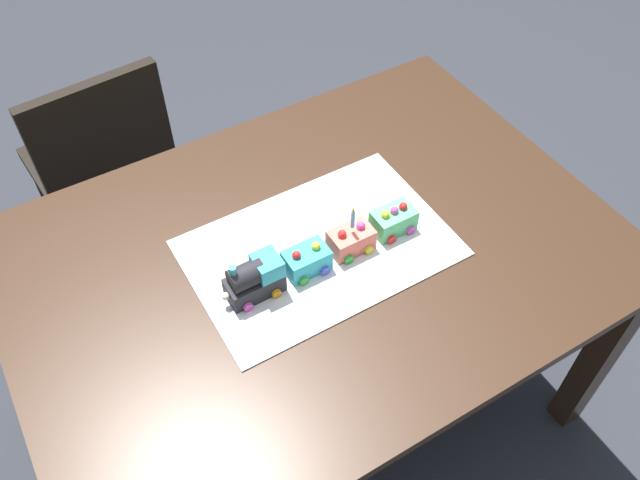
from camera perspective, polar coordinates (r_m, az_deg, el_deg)
ground_plane at (r=2.15m, az=-0.35°, el=-13.56°), size 8.00×8.00×0.00m
dining_table at (r=1.61m, az=-0.45°, el=-3.34°), size 1.40×1.00×0.74m
chair at (r=2.22m, az=-18.25°, el=6.04°), size 0.43×0.43×0.86m
cake_board at (r=1.53m, az=0.00°, el=-0.78°), size 0.60×0.40×0.00m
cake_locomotive at (r=1.42m, az=-5.71°, el=-3.36°), size 0.14×0.08×0.12m
cake_car_gondola_turquoise at (r=1.47m, az=-1.18°, el=-1.75°), size 0.10×0.08×0.07m
cake_car_hopper_coral at (r=1.51m, az=2.71°, el=0.04°), size 0.10×0.08×0.07m
cake_car_tanker_mint_green at (r=1.55m, az=6.38°, el=1.75°), size 0.10×0.08×0.07m
birthday_candle at (r=1.45m, az=2.88°, el=1.95°), size 0.01×0.01×0.06m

